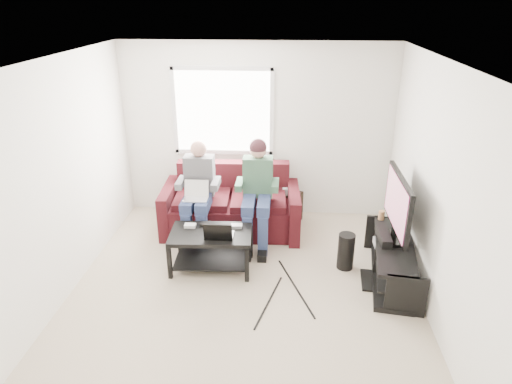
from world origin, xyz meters
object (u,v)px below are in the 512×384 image
coffee_table (211,242)px  sofa (231,207)px  tv_stand (392,263)px  subwoofer (346,251)px  end_table (290,206)px  tv (398,205)px

coffee_table → sofa: bearing=83.6°
tv_stand → subwoofer: 0.57m
subwoofer → coffee_table: bearing=-176.1°
coffee_table → end_table: size_ratio=1.82×
subwoofer → end_table: 1.43m
tv_stand → subwoofer: bearing=159.8°
subwoofer → tv_stand: bearing=-20.2°
sofa → subwoofer: size_ratio=4.26×
tv_stand → coffee_table: bearing=177.9°
tv_stand → end_table: 1.90m
tv → coffee_table: bearing=-179.5°
sofa → tv_stand: bearing=-28.9°
tv → subwoofer: 0.89m
subwoofer → sofa: bearing=148.4°
coffee_table → tv: (2.20, 0.02, 0.57)m
sofa → tv_stand: size_ratio=1.33×
coffee_table → end_table: end_table is taller
tv_stand → end_table: bearing=130.7°
coffee_table → subwoofer: size_ratio=2.18×
coffee_table → subwoofer: coffee_table is taller
subwoofer → end_table: bearing=119.6°
tv → tv_stand: bearing=-88.5°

